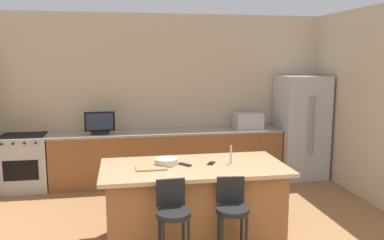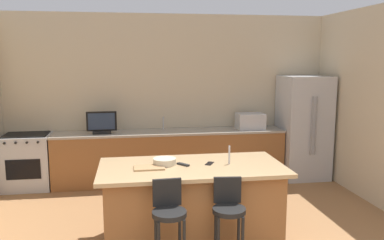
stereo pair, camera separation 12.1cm
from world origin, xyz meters
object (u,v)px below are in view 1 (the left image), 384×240
refrigerator (301,127)px  fruit_bowl (166,162)px  range_oven (25,162)px  bar_stool_left (173,221)px  bar_stool_right (232,216)px  tv_remote (185,164)px  cutting_board (151,168)px  microwave (248,121)px  cell_phone (211,163)px  tv_monitor (100,124)px  kitchen_island (194,203)px

refrigerator → fruit_bowl: bearing=-141.4°
refrigerator → range_oven: bearing=179.0°
bar_stool_left → bar_stool_right: bar_stool_left is taller
tv_remote → cutting_board: size_ratio=0.49×
microwave → fruit_bowl: bearing=-127.7°
cell_phone → tv_remote: size_ratio=0.88×
microwave → tv_remote: bearing=-123.4°
microwave → tv_monitor: bearing=-178.9°
kitchen_island → bar_stool_right: bearing=-66.8°
microwave → bar_stool_right: (-1.15, -2.99, -0.49)m
bar_stool_left → fruit_bowl: 0.90m
bar_stool_left → bar_stool_right: size_ratio=1.04×
cutting_board → fruit_bowl: bearing=34.6°
range_oven → cell_phone: (2.62, -2.30, 0.47)m
microwave → cutting_board: (-1.93, -2.38, -0.11)m
kitchen_island → bar_stool_right: size_ratio=2.28×
kitchen_island → tv_monitor: bearing=117.2°
tv_monitor → cutting_board: 2.43m
range_oven → tv_monitor: bearing=-2.4°
refrigerator → microwave: 0.99m
range_oven → fruit_bowl: bearing=-47.1°
kitchen_island → cutting_board: cutting_board is taller
tv_monitor → microwave: bearing=1.1°
range_oven → tv_monitor: (1.23, -0.05, 0.62)m
bar_stool_right → cutting_board: size_ratio=2.74×
bar_stool_right → cell_phone: bar_stool_right is taller
tv_monitor → cutting_board: tv_monitor is taller
microwave → cell_phone: size_ratio=3.20×
bar_stool_right → fruit_bowl: bearing=134.7°
refrigerator → tv_remote: refrigerator is taller
bar_stool_left → bar_stool_right: 0.63m
microwave → cutting_board: microwave is taller
range_oven → cutting_board: bearing=-51.3°
cell_phone → cutting_board: 0.72m
cell_phone → tv_remote: 0.32m
tv_monitor → fruit_bowl: 2.37m
tv_remote → microwave: bearing=16.5°
kitchen_island → cell_phone: size_ratio=14.31×
microwave → fruit_bowl: microwave is taller
microwave → cell_phone: microwave is taller
tv_monitor → refrigerator: bearing=-0.5°
microwave → cell_phone: 2.60m
bar_stool_left → cutting_board: size_ratio=2.85×
fruit_bowl → range_oven: bearing=132.9°
cell_phone → tv_remote: (-0.32, -0.01, 0.01)m
bar_stool_left → bar_stool_right: (0.62, 0.08, -0.03)m
tv_monitor → bar_stool_right: tv_monitor is taller
microwave → tv_remote: 2.77m
tv_remote → fruit_bowl: bearing=124.1°
cell_phone → cutting_board: cutting_board is taller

